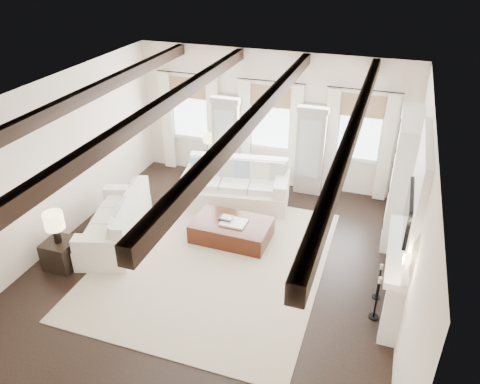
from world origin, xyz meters
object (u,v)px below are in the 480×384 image
(ottoman, at_px, (232,230))
(sofa_back, at_px, (236,186))
(side_table_back, at_px, (211,162))
(side_table_front, at_px, (61,254))
(sofa_left, at_px, (118,224))

(ottoman, bearing_deg, sofa_back, 106.66)
(side_table_back, bearing_deg, side_table_front, -104.05)
(ottoman, xyz_separation_m, side_table_front, (-2.68, -1.84, 0.07))
(sofa_back, distance_m, side_table_front, 3.99)
(sofa_back, height_order, sofa_left, sofa_back)
(ottoman, bearing_deg, side_table_back, 120.93)
(sofa_back, height_order, side_table_front, sofa_back)
(sofa_left, distance_m, ottoman, 2.26)
(sofa_back, xyz_separation_m, sofa_left, (-1.73, -2.19, -0.04))
(sofa_back, relative_size, sofa_left, 1.05)
(sofa_left, bearing_deg, side_table_back, 80.41)
(ottoman, relative_size, side_table_back, 2.73)
(sofa_back, height_order, ottoman, sofa_back)
(sofa_left, xyz_separation_m, side_table_front, (-0.55, -1.08, -0.11))
(side_table_front, xyz_separation_m, side_table_back, (1.13, 4.53, 0.01))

